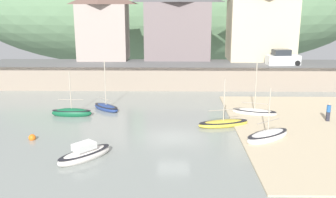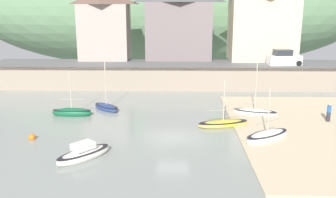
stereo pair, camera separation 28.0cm
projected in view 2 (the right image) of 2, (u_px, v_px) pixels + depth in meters
quay_seawall at (175, 77)px, 45.57m from camera, size 48.00×9.40×2.40m
hillside_backdrop at (168, 13)px, 80.54m from camera, size 80.00×44.00×22.79m
waterfront_building_left at (104, 24)px, 51.83m from camera, size 6.91×5.22×9.46m
waterfront_building_centre at (179, 21)px, 51.51m from camera, size 9.18×4.34×10.13m
waterfront_building_right at (263, 19)px, 51.14m from camera, size 9.00×6.04×10.95m
rowboat_small_beached at (223, 123)px, 31.72m from camera, size 4.61×2.52×4.18m
fishing_boat_green at (267, 137)px, 28.32m from camera, size 4.17×3.52×4.24m
sailboat_far_left at (106, 107)px, 36.65m from camera, size 3.26×3.22×4.95m
sailboat_tall_mast at (84, 154)px, 25.02m from camera, size 3.67×3.88×1.31m
motorboat_with_cabin at (72, 112)px, 34.68m from camera, size 3.70×1.15×4.30m
sailboat_blue_trim at (255, 112)px, 34.97m from camera, size 4.25×2.51×5.22m
parked_car_near_slipway at (284, 59)px, 47.90m from camera, size 4.27×2.17×1.95m
person_on_slipway at (329, 112)px, 32.46m from camera, size 0.34×0.34×1.62m
mooring_buoy at (32, 137)px, 28.64m from camera, size 0.53×0.53×0.53m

